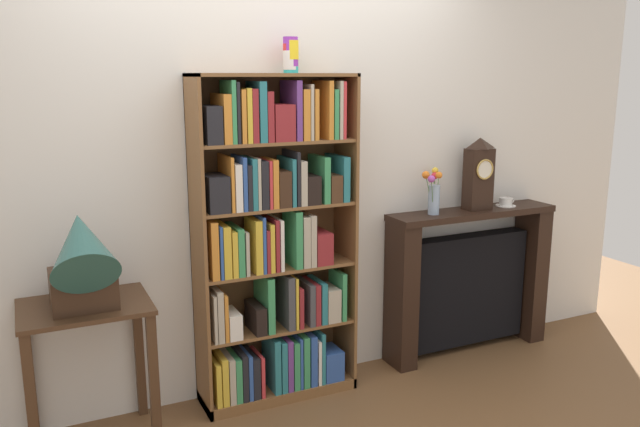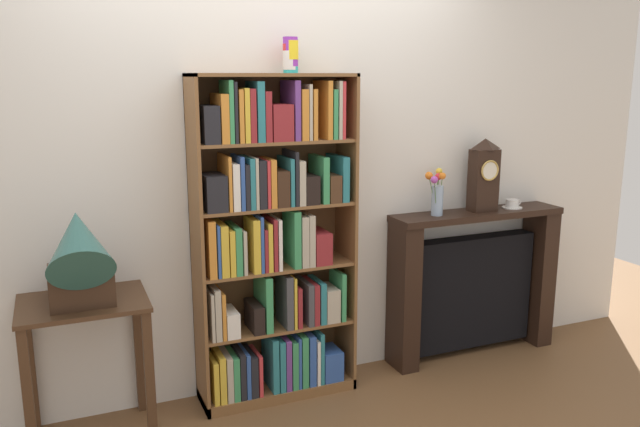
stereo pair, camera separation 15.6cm
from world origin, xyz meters
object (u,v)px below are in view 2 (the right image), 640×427
(gramophone, at_px, (79,256))
(fireplace_mantel, at_px, (472,284))
(bookshelf, at_px, (273,249))
(teacup_with_saucer, at_px, (512,204))
(cup_stack, at_px, (291,55))
(mantel_clock, at_px, (484,175))
(flower_vase, at_px, (437,193))
(side_table_left, at_px, (86,337))

(gramophone, xyz_separation_m, fireplace_mantel, (2.36, 0.21, -0.51))
(bookshelf, bearing_deg, gramophone, -170.53)
(fireplace_mantel, relative_size, teacup_with_saucer, 8.66)
(cup_stack, bearing_deg, teacup_with_saucer, -0.69)
(mantel_clock, bearing_deg, flower_vase, 179.01)
(cup_stack, relative_size, side_table_left, 0.25)
(gramophone, height_order, mantel_clock, mantel_clock)
(fireplace_mantel, distance_m, flower_vase, 0.69)
(bookshelf, height_order, flower_vase, bookshelf)
(fireplace_mantel, xyz_separation_m, teacup_with_saucer, (0.27, -0.02, 0.51))
(gramophone, bearing_deg, fireplace_mantel, 5.13)
(fireplace_mantel, xyz_separation_m, mantel_clock, (0.03, -0.02, 0.71))
(bookshelf, distance_m, side_table_left, 1.04)
(cup_stack, xyz_separation_m, gramophone, (-1.12, -0.21, -0.92))
(teacup_with_saucer, bearing_deg, gramophone, -175.85)
(bookshelf, xyz_separation_m, side_table_left, (-0.99, -0.08, -0.32))
(fireplace_mantel, relative_size, mantel_clock, 2.54)
(cup_stack, relative_size, flower_vase, 0.67)
(bookshelf, distance_m, flower_vase, 1.09)
(bookshelf, height_order, side_table_left, bookshelf)
(side_table_left, xyz_separation_m, flower_vase, (2.05, 0.11, 0.55))
(side_table_left, distance_m, flower_vase, 2.13)
(cup_stack, distance_m, fireplace_mantel, 1.89)
(fireplace_mantel, bearing_deg, mantel_clock, -37.99)
(cup_stack, xyz_separation_m, side_table_left, (-1.12, -0.12, -1.35))
(bookshelf, xyz_separation_m, teacup_with_saucer, (1.64, 0.03, 0.12))
(gramophone, bearing_deg, teacup_with_saucer, 4.15)
(side_table_left, relative_size, fireplace_mantel, 0.63)
(cup_stack, relative_size, gramophone, 0.34)
(gramophone, bearing_deg, flower_vase, 5.40)
(cup_stack, distance_m, gramophone, 1.46)
(flower_vase, relative_size, teacup_with_saucer, 2.08)
(mantel_clock, bearing_deg, gramophone, -175.49)
(gramophone, xyz_separation_m, mantel_clock, (2.39, 0.19, 0.21))
(fireplace_mantel, bearing_deg, teacup_with_saucer, -4.56)
(side_table_left, bearing_deg, flower_vase, 3.04)
(gramophone, relative_size, fireplace_mantel, 0.47)
(mantel_clock, bearing_deg, bookshelf, -179.05)
(flower_vase, bearing_deg, cup_stack, 179.12)
(mantel_clock, distance_m, flower_vase, 0.35)
(bookshelf, bearing_deg, fireplace_mantel, 1.95)
(bookshelf, relative_size, gramophone, 3.28)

